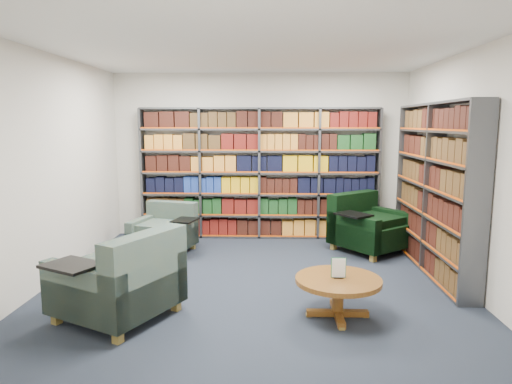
{
  "coord_description": "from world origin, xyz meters",
  "views": [
    {
      "loc": [
        0.2,
        -5.38,
        1.95
      ],
      "look_at": [
        0.0,
        0.6,
        1.05
      ],
      "focal_mm": 32.0,
      "sensor_mm": 36.0,
      "label": 1
    }
  ],
  "objects_px": {
    "chair_teal_left": "(166,233)",
    "chair_green_right": "(366,228)",
    "chair_teal_front": "(124,284)",
    "coffee_table": "(338,286)"
  },
  "relations": [
    {
      "from": "chair_teal_left",
      "to": "chair_green_right",
      "type": "xyz_separation_m",
      "value": [
        3.08,
        0.21,
        0.05
      ]
    },
    {
      "from": "chair_green_right",
      "to": "chair_teal_front",
      "type": "bearing_deg",
      "value": -137.98
    },
    {
      "from": "chair_teal_front",
      "to": "coffee_table",
      "type": "xyz_separation_m",
      "value": [
        2.15,
        0.12,
        -0.04
      ]
    },
    {
      "from": "chair_teal_left",
      "to": "coffee_table",
      "type": "relative_size",
      "value": 1.22
    },
    {
      "from": "chair_teal_left",
      "to": "chair_green_right",
      "type": "distance_m",
      "value": 3.09
    },
    {
      "from": "chair_teal_left",
      "to": "chair_green_right",
      "type": "relative_size",
      "value": 0.79
    },
    {
      "from": "chair_green_right",
      "to": "coffee_table",
      "type": "relative_size",
      "value": 1.54
    },
    {
      "from": "chair_teal_left",
      "to": "chair_teal_front",
      "type": "height_order",
      "value": "chair_teal_front"
    },
    {
      "from": "chair_teal_left",
      "to": "chair_teal_front",
      "type": "relative_size",
      "value": 0.78
    },
    {
      "from": "chair_teal_front",
      "to": "coffee_table",
      "type": "bearing_deg",
      "value": 3.22
    }
  ]
}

